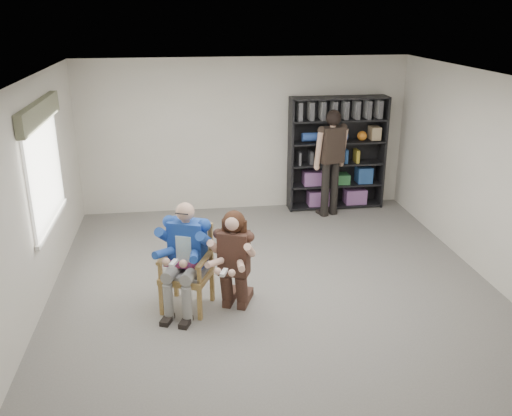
{
  "coord_description": "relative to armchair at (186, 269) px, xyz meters",
  "views": [
    {
      "loc": [
        -1.16,
        -6.21,
        3.6
      ],
      "look_at": [
        -0.2,
        0.6,
        1.05
      ],
      "focal_mm": 38.0,
      "sensor_mm": 36.0,
      "label": 1
    }
  ],
  "objects": [
    {
      "name": "room_shell",
      "position": [
        1.18,
        0.09,
        0.86
      ],
      "size": [
        6.0,
        7.0,
        2.8
      ],
      "primitive_type": null,
      "color": "beige",
      "rests_on": "ground"
    },
    {
      "name": "armchair",
      "position": [
        0.0,
        0.0,
        0.0
      ],
      "size": [
        0.81,
        0.8,
        1.09
      ],
      "primitive_type": null,
      "rotation": [
        0.0,
        0.0,
        -0.38
      ],
      "color": "olive",
      "rests_on": "floor"
    },
    {
      "name": "standing_man",
      "position": [
        2.65,
        2.96,
        0.42
      ],
      "size": [
        0.67,
        0.51,
        1.93
      ],
      "primitive_type": null,
      "rotation": [
        0.0,
        0.0,
        0.34
      ],
      "color": "#2B211B",
      "rests_on": "floor"
    },
    {
      "name": "window_left",
      "position": [
        -1.77,
        1.09,
        1.09
      ],
      "size": [
        0.16,
        2.0,
        1.75
      ],
      "primitive_type": null,
      "color": "white",
      "rests_on": "room_shell"
    },
    {
      "name": "kneeling_woman",
      "position": [
        0.58,
        -0.12,
        0.1
      ],
      "size": [
        0.83,
        1.01,
        1.3
      ],
      "primitive_type": null,
      "rotation": [
        0.0,
        0.0,
        -0.38
      ],
      "color": "#35251C",
      "rests_on": "floor"
    },
    {
      "name": "bookshelf",
      "position": [
        2.88,
        3.37,
        0.51
      ],
      "size": [
        1.8,
        0.38,
        2.1
      ],
      "primitive_type": null,
      "color": "black",
      "rests_on": "floor"
    },
    {
      "name": "seated_man",
      "position": [
        0.0,
        0.0,
        0.16
      ],
      "size": [
        0.88,
        1.02,
        1.42
      ],
      "primitive_type": null,
      "rotation": [
        0.0,
        0.0,
        -0.38
      ],
      "color": "#19479A",
      "rests_on": "floor"
    },
    {
      "name": "floor",
      "position": [
        1.18,
        0.09,
        -0.54
      ],
      "size": [
        6.0,
        7.0,
        0.01
      ],
      "primitive_type": "cube",
      "color": "slate",
      "rests_on": "ground"
    }
  ]
}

